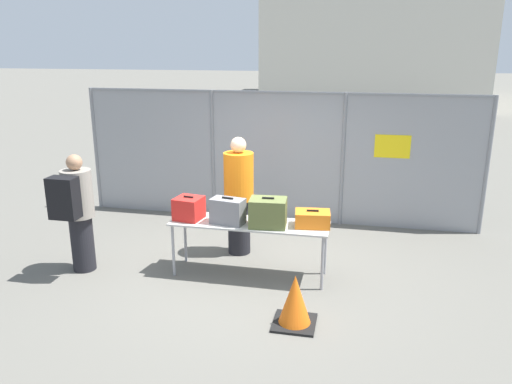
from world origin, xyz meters
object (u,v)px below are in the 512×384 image
object	(u,v)px
suitcase_grey	(228,211)
suitcase_olive	(268,213)
security_worker_near	(239,195)
suitcase_red	(189,208)
utility_trailer	(328,169)
traffic_cone	(295,302)
inspection_table	(249,227)
suitcase_orange	(312,219)
traveler_hooded	(77,209)

from	to	relation	value
suitcase_grey	suitcase_olive	distance (m)	0.56
security_worker_near	suitcase_olive	bearing A→B (deg)	108.81
suitcase_red	utility_trailer	bearing A→B (deg)	72.42
utility_trailer	traffic_cone	size ratio (longest dim) A/B	7.10
inspection_table	suitcase_olive	distance (m)	0.38
suitcase_red	suitcase_orange	distance (m)	1.73
inspection_table	utility_trailer	distance (m)	5.05
traveler_hooded	suitcase_red	bearing A→B (deg)	-11.12
inspection_table	suitcase_red	bearing A→B (deg)	-178.51
inspection_table	suitcase_grey	distance (m)	0.38
suitcase_orange	traveler_hooded	distance (m)	3.28
utility_trailer	suitcase_red	bearing A→B (deg)	-107.58
suitcase_grey	suitcase_orange	xyz separation A→B (m)	(1.15, 0.13, -0.07)
suitcase_orange	inspection_table	bearing A→B (deg)	-177.09
security_worker_near	traffic_cone	bearing A→B (deg)	103.18
security_worker_near	utility_trailer	xyz separation A→B (m)	(1.06, 4.23, -0.55)
inspection_table	suitcase_olive	size ratio (longest dim) A/B	4.28
security_worker_near	traffic_cone	world-z (taller)	security_worker_near
suitcase_olive	utility_trailer	bearing A→B (deg)	84.96
suitcase_red	security_worker_near	xyz separation A→B (m)	(0.53, 0.78, 0.01)
suitcase_grey	traveler_hooded	xyz separation A→B (m)	(-2.10, -0.30, -0.02)
suitcase_olive	security_worker_near	distance (m)	1.04
suitcase_grey	traffic_cone	world-z (taller)	suitcase_grey
suitcase_red	suitcase_grey	world-z (taller)	suitcase_grey
traveler_hooded	utility_trailer	size ratio (longest dim) A/B	0.39
traveler_hooded	suitcase_orange	bearing A→B (deg)	-16.98
suitcase_red	traffic_cone	bearing A→B (deg)	-34.65
suitcase_olive	traffic_cone	xyz separation A→B (m)	(0.53, -1.09, -0.69)
suitcase_orange	suitcase_olive	bearing A→B (deg)	-167.88
suitcase_olive	suitcase_orange	xyz separation A→B (m)	(0.59, 0.13, -0.09)
suitcase_orange	suitcase_red	bearing A→B (deg)	-177.80
suitcase_red	traveler_hooded	size ratio (longest dim) A/B	0.24
traveler_hooded	traffic_cone	distance (m)	3.35
suitcase_red	traveler_hooded	distance (m)	1.56
suitcase_grey	traffic_cone	xyz separation A→B (m)	(1.09, -1.09, -0.67)
suitcase_orange	utility_trailer	world-z (taller)	suitcase_orange
suitcase_olive	security_worker_near	bearing A→B (deg)	126.18
suitcase_grey	security_worker_near	bearing A→B (deg)	93.64
suitcase_red	suitcase_grey	bearing A→B (deg)	-6.02
suitcase_olive	traveler_hooded	size ratio (longest dim) A/B	0.30
inspection_table	suitcase_grey	bearing A→B (deg)	-163.51
traveler_hooded	traffic_cone	bearing A→B (deg)	-38.42
suitcase_olive	traffic_cone	distance (m)	1.39
suitcase_red	security_worker_near	bearing A→B (deg)	55.84
suitcase_grey	inspection_table	bearing A→B (deg)	16.49
traffic_cone	traveler_hooded	bearing A→B (deg)	166.07
suitcase_red	traveler_hooded	bearing A→B (deg)	-166.63
suitcase_olive	suitcase_orange	world-z (taller)	suitcase_olive
utility_trailer	traffic_cone	bearing A→B (deg)	-89.26
suitcase_olive	utility_trailer	world-z (taller)	suitcase_olive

